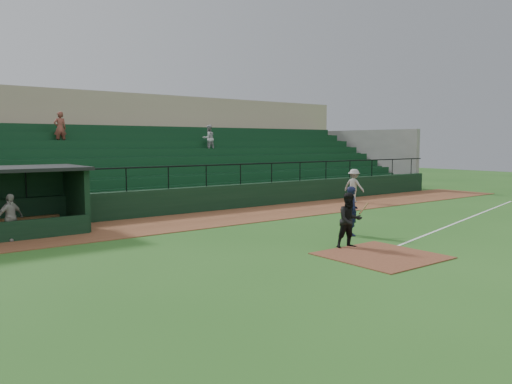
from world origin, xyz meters
TOP-DOWN VIEW (x-y plane):
  - ground at (0.00, 0.00)m, footprint 90.00×90.00m
  - warning_track at (0.00, 8.00)m, footprint 40.00×4.00m
  - home_plate_dirt at (0.00, -1.00)m, footprint 3.00×3.00m
  - foul_line at (8.00, 1.20)m, footprint 17.49×4.44m
  - stadium_structure at (-0.00, 16.46)m, footprint 38.00×13.08m
  - batter_at_plate at (1.80, 1.77)m, footprint 1.14×0.76m
  - umpire at (0.12, 0.35)m, footprint 1.00×0.87m
  - runner at (9.25, 8.30)m, footprint 0.89×1.28m
  - dugout_player_a at (-8.06, 7.86)m, footprint 0.99×0.76m

SIDE VIEW (x-z plane):
  - ground at x=0.00m, z-range 0.00..0.00m
  - foul_line at x=8.00m, z-range 0.00..0.01m
  - warning_track at x=0.00m, z-range 0.00..0.03m
  - home_plate_dirt at x=0.00m, z-range 0.00..0.03m
  - dugout_player_a at x=-8.06m, z-range 0.03..1.60m
  - umpire at x=0.12m, z-range 0.00..1.73m
  - batter_at_plate at x=1.80m, z-range 0.00..1.75m
  - runner at x=9.25m, z-range 0.03..1.84m
  - stadium_structure at x=0.00m, z-range -0.90..5.50m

